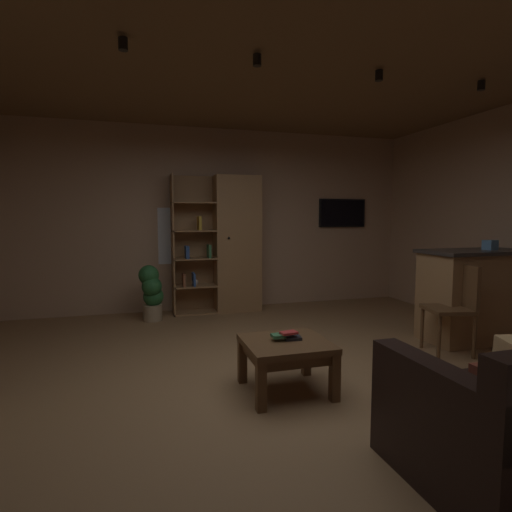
# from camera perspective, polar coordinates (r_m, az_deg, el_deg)

# --- Properties ---
(floor) EXTENTS (6.45, 6.03, 0.02)m
(floor) POSITION_cam_1_polar(r_m,az_deg,el_deg) (3.59, 1.88, -17.70)
(floor) COLOR olive
(floor) RESTS_ON ground
(wall_back) EXTENTS (6.57, 0.06, 2.74)m
(wall_back) POSITION_cam_1_polar(r_m,az_deg,el_deg) (6.27, -6.82, 5.10)
(wall_back) COLOR tan
(wall_back) RESTS_ON ground
(ceiling) EXTENTS (6.45, 6.03, 0.02)m
(ceiling) POSITION_cam_1_polar(r_m,az_deg,el_deg) (3.57, 2.03, 27.63)
(ceiling) COLOR brown
(window_pane_back) EXTENTS (0.73, 0.01, 0.84)m
(window_pane_back) POSITION_cam_1_polar(r_m,az_deg,el_deg) (6.19, -10.27, 2.81)
(window_pane_back) COLOR white
(bookshelf_cabinet) EXTENTS (1.30, 0.41, 2.01)m
(bookshelf_cabinet) POSITION_cam_1_polar(r_m,az_deg,el_deg) (6.07, -3.51, 1.60)
(bookshelf_cabinet) COLOR #997047
(bookshelf_cabinet) RESTS_ON ground
(kitchen_bar_counter) EXTENTS (1.49, 0.64, 1.04)m
(kitchen_bar_counter) POSITION_cam_1_polar(r_m,az_deg,el_deg) (5.36, 29.44, -4.71)
(kitchen_bar_counter) COLOR #997047
(kitchen_bar_counter) RESTS_ON ground
(tissue_box) EXTENTS (0.13, 0.13, 0.11)m
(tissue_box) POSITION_cam_1_polar(r_m,az_deg,el_deg) (5.27, 30.07, 1.34)
(tissue_box) COLOR #598CBF
(tissue_box) RESTS_ON kitchen_bar_counter
(coffee_table) EXTENTS (0.67, 0.63, 0.42)m
(coffee_table) POSITION_cam_1_polar(r_m,az_deg,el_deg) (3.35, 4.25, -13.19)
(coffee_table) COLOR brown
(coffee_table) RESTS_ON ground
(table_book_0) EXTENTS (0.15, 0.12, 0.02)m
(table_book_0) POSITION_cam_1_polar(r_m,az_deg,el_deg) (3.36, 5.19, -11.40)
(table_book_0) COLOR black
(table_book_0) RESTS_ON coffee_table
(table_book_1) EXTENTS (0.10, 0.10, 0.03)m
(table_book_1) POSITION_cam_1_polar(r_m,az_deg,el_deg) (3.32, 3.11, -11.15)
(table_book_1) COLOR #387247
(table_book_1) RESTS_ON coffee_table
(table_book_2) EXTENTS (0.15, 0.10, 0.02)m
(table_book_2) POSITION_cam_1_polar(r_m,az_deg,el_deg) (3.32, 4.63, -10.72)
(table_book_2) COLOR #B22D2D
(table_book_2) RESTS_ON coffee_table
(dining_chair) EXTENTS (0.50, 0.50, 0.92)m
(dining_chair) POSITION_cam_1_polar(r_m,az_deg,el_deg) (4.66, 26.33, -5.91)
(dining_chair) COLOR brown
(dining_chair) RESTS_ON ground
(potted_floor_plant) EXTENTS (0.33, 0.33, 0.76)m
(potted_floor_plant) POSITION_cam_1_polar(r_m,az_deg,el_deg) (5.69, -14.48, -4.82)
(potted_floor_plant) COLOR #9E896B
(potted_floor_plant) RESTS_ON ground
(wall_mounted_tv) EXTENTS (0.82, 0.06, 0.46)m
(wall_mounted_tv) POSITION_cam_1_polar(r_m,az_deg,el_deg) (6.95, 12.03, 5.93)
(wall_mounted_tv) COLOR black
(track_light_spot_1) EXTENTS (0.07, 0.07, 0.09)m
(track_light_spot_1) POSITION_cam_1_polar(r_m,az_deg,el_deg) (3.49, -18.20, 26.47)
(track_light_spot_1) COLOR black
(track_light_spot_2) EXTENTS (0.07, 0.07, 0.09)m
(track_light_spot_2) POSITION_cam_1_polar(r_m,az_deg,el_deg) (3.64, 0.16, 25.84)
(track_light_spot_2) COLOR black
(track_light_spot_3) EXTENTS (0.07, 0.07, 0.09)m
(track_light_spot_3) POSITION_cam_1_polar(r_m,az_deg,el_deg) (4.12, 16.92, 23.11)
(track_light_spot_3) COLOR black
(track_light_spot_4) EXTENTS (0.07, 0.07, 0.09)m
(track_light_spot_4) POSITION_cam_1_polar(r_m,az_deg,el_deg) (4.76, 29.12, 20.23)
(track_light_spot_4) COLOR black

